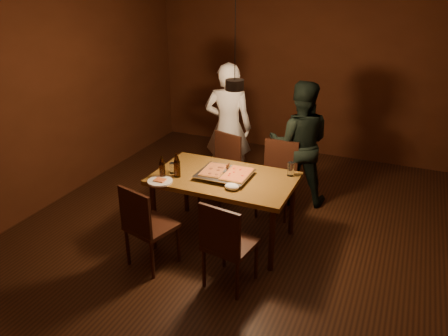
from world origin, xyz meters
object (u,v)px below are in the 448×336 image
at_px(chair_far_right, 278,171).
at_px(dining_table, 224,183).
at_px(beer_bottle_a, 162,167).
at_px(chair_near_right, 226,239).
at_px(diner_white, 228,127).
at_px(plate_slice, 160,181).
at_px(chair_near_left, 145,220).
at_px(pendant_lamp, 235,84).
at_px(chair_far_left, 222,162).
at_px(beer_bottle_b, 177,165).
at_px(diner_dark, 299,144).
at_px(pizza_tray, 225,175).

bearing_deg(chair_far_right, dining_table, 65.79).
bearing_deg(beer_bottle_a, chair_near_right, -28.63).
bearing_deg(diner_white, plate_slice, 74.58).
relative_size(beer_bottle_a, diner_white, 0.14).
bearing_deg(dining_table, chair_near_left, -120.74).
bearing_deg(dining_table, chair_near_right, -65.47).
relative_size(dining_table, diner_white, 0.87).
relative_size(dining_table, chair_near_right, 3.09).
xyz_separation_m(chair_near_right, pendant_lamp, (-0.24, 0.78, 1.22)).
distance_m(chair_near_left, plate_slice, 0.49).
bearing_deg(chair_far_right, chair_far_left, 0.39).
distance_m(beer_bottle_b, diner_white, 1.44).
distance_m(chair_near_left, beer_bottle_a, 0.64).
xyz_separation_m(diner_white, diner_dark, (0.99, -0.05, -0.07)).
bearing_deg(diner_dark, plate_slice, 41.82).
bearing_deg(beer_bottle_a, plate_slice, -73.25).
relative_size(plate_slice, pendant_lamp, 0.24).
distance_m(dining_table, pizza_tray, 0.10).
bearing_deg(diner_white, beer_bottle_a, 73.11).
xyz_separation_m(chair_near_right, plate_slice, (-0.92, 0.41, 0.22)).
bearing_deg(dining_table, diner_white, 111.16).
bearing_deg(diner_dark, chair_near_right, 71.71).
bearing_deg(diner_white, beer_bottle_b, 78.32).
height_order(chair_far_right, diner_dark, diner_dark).
bearing_deg(chair_near_left, pendant_lamp, 67.92).
bearing_deg(beer_bottle_b, diner_dark, 55.26).
height_order(chair_near_left, diner_dark, diner_dark).
height_order(chair_near_right, diner_dark, diner_dark).
bearing_deg(chair_near_right, dining_table, 122.77).
relative_size(beer_bottle_b, plate_slice, 1.02).
bearing_deg(chair_near_right, pizza_tray, 122.38).
bearing_deg(pendant_lamp, chair_near_left, -127.17).
relative_size(chair_near_left, diner_dark, 0.32).
bearing_deg(chair_far_right, diner_white, -26.80).
relative_size(beer_bottle_b, pendant_lamp, 0.24).
height_order(beer_bottle_a, plate_slice, beer_bottle_a).
bearing_deg(chair_far_left, diner_dark, -140.83).
bearing_deg(diner_white, pizza_tray, 98.76).
relative_size(chair_far_left, beer_bottle_b, 1.96).
distance_m(dining_table, beer_bottle_a, 0.68).
relative_size(chair_near_right, plate_slice, 1.86).
height_order(chair_far_left, pendant_lamp, pendant_lamp).
height_order(pizza_tray, pendant_lamp, pendant_lamp).
distance_m(pizza_tray, diner_white, 1.34).
xyz_separation_m(chair_far_left, chair_near_left, (-0.11, -1.63, 0.00)).
bearing_deg(pizza_tray, diner_white, 107.58).
relative_size(chair_near_left, pendant_lamp, 0.47).
xyz_separation_m(chair_far_right, diner_dark, (0.15, 0.35, 0.26)).
bearing_deg(pendant_lamp, chair_near_right, -72.61).
xyz_separation_m(chair_far_right, chair_near_right, (0.01, -1.63, 0.00)).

